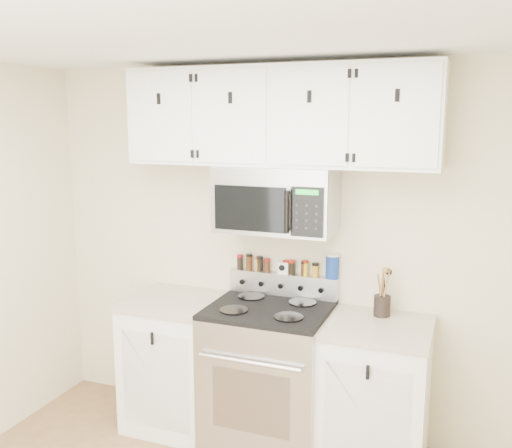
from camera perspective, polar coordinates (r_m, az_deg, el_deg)
The scene contains 20 objects.
back_wall at distance 3.89m, azimuth 2.91°, elevation -2.68°, with size 3.50×0.01×2.50m, color beige.
ceiling at distance 2.23m, azimuth -11.78°, elevation 19.59°, with size 3.50×3.50×0.01m, color white.
range at distance 3.86m, azimuth 1.28°, elevation -14.82°, with size 0.76×0.65×1.10m.
base_cabinet_left at distance 4.15m, azimuth -7.87°, elevation -13.42°, with size 0.64×0.62×0.92m.
base_cabinet_right at distance 3.74m, azimuth 11.83°, elevation -16.36°, with size 0.64×0.62×0.92m.
microwave at distance 3.64m, azimuth 2.04°, elevation 2.50°, with size 0.76×0.44×0.42m.
upper_cabinets at distance 3.63m, azimuth 2.22°, elevation 10.71°, with size 2.00×0.35×0.62m.
utensil_crock at distance 3.68m, azimuth 12.50°, elevation -7.82°, with size 0.10×0.10×0.30m.
kitchen_timer at distance 3.88m, azimuth 2.73°, elevation -4.37°, with size 0.07×0.06×0.08m, color white.
salt_canister at distance 3.79m, azimuth 7.64°, elevation -4.20°, with size 0.09×0.09×0.16m.
spice_jar_0 at distance 3.99m, azimuth -1.63°, elevation -3.79°, with size 0.04×0.04×0.10m.
spice_jar_1 at distance 3.96m, azimuth -0.70°, elevation -3.81°, with size 0.04×0.04×0.11m.
spice_jar_2 at distance 3.94m, azimuth 0.23°, elevation -3.99°, with size 0.04×0.04×0.10m.
spice_jar_3 at distance 3.94m, azimuth 0.35°, elevation -3.99°, with size 0.05×0.05×0.10m.
spice_jar_4 at distance 3.92m, azimuth 1.10°, elevation -4.13°, with size 0.04×0.04×0.09m.
spice_jar_5 at distance 3.88m, azimuth 3.03°, elevation -4.30°, with size 0.05×0.05×0.09m.
spice_jar_6 at distance 3.86m, azimuth 3.59°, elevation -4.33°, with size 0.05×0.05×0.10m.
spice_jar_7 at distance 3.84m, azimuth 4.85°, elevation -4.43°, with size 0.05×0.05×0.10m.
spice_jar_8 at distance 3.84m, azimuth 4.91°, elevation -4.40°, with size 0.05×0.05×0.10m.
spice_jar_9 at distance 3.82m, azimuth 5.95°, elevation -4.57°, with size 0.04×0.04×0.09m.
Camera 1 is at (1.17, -1.86, 2.13)m, focal length 40.00 mm.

